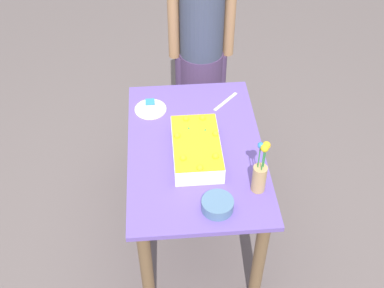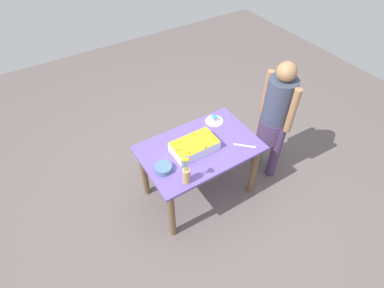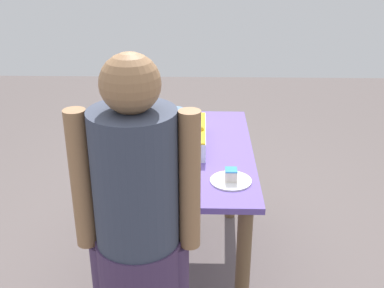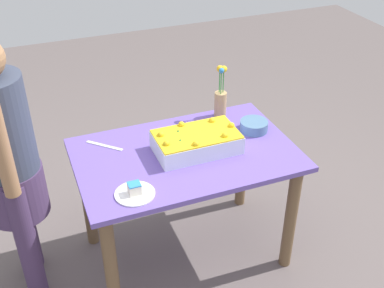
{
  "view_description": "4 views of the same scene",
  "coord_description": "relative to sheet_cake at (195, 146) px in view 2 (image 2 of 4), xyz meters",
  "views": [
    {
      "loc": [
        1.97,
        -0.18,
        2.65
      ],
      "look_at": [
        0.06,
        -0.02,
        0.83
      ],
      "focal_mm": 45.0,
      "sensor_mm": 36.0,
      "label": 1
    },
    {
      "loc": [
        1.19,
        1.74,
        2.93
      ],
      "look_at": [
        0.1,
        0.01,
        0.86
      ],
      "focal_mm": 28.0,
      "sensor_mm": 36.0,
      "label": 2
    },
    {
      "loc": [
        -2.36,
        -0.11,
        1.83
      ],
      "look_at": [
        0.03,
        -0.06,
        0.77
      ],
      "focal_mm": 45.0,
      "sensor_mm": 36.0,
      "label": 3
    },
    {
      "loc": [
        -0.76,
        -2.04,
        2.21
      ],
      "look_at": [
        0.03,
        -0.01,
        0.8
      ],
      "focal_mm": 45.0,
      "sensor_mm": 36.0,
      "label": 4
    }
  ],
  "objects": [
    {
      "name": "sheet_cake",
      "position": [
        0.0,
        0.0,
        0.0
      ],
      "size": [
        0.46,
        0.26,
        0.13
      ],
      "color": "white",
      "rests_on": "dining_table"
    },
    {
      "name": "serving_plate_with_slice",
      "position": [
        -0.42,
        -0.25,
        -0.04
      ],
      "size": [
        0.2,
        0.2,
        0.06
      ],
      "color": "white",
      "rests_on": "dining_table"
    },
    {
      "name": "person_standing",
      "position": [
        -0.96,
        0.11,
        0.05
      ],
      "size": [
        0.31,
        0.45,
        1.49
      ],
      "color": "#453156",
      "rests_on": "ground_plane"
    },
    {
      "name": "dining_table",
      "position": [
        -0.06,
        -0.0,
        -0.2
      ],
      "size": [
        1.2,
        0.77,
        0.75
      ],
      "color": "#664EA7",
      "rests_on": "ground_plane"
    },
    {
      "name": "flower_vase",
      "position": [
        0.28,
        0.29,
        0.06
      ],
      "size": [
        0.07,
        0.07,
        0.33
      ],
      "color": "tan",
      "rests_on": "dining_table"
    },
    {
      "name": "cake_knife",
      "position": [
        -0.46,
        0.22,
        -0.05
      ],
      "size": [
        0.18,
        0.17,
        0.0
      ],
      "primitive_type": "cube",
      "rotation": [
        0.0,
        0.0,
        2.37
      ],
      "color": "silver",
      "rests_on": "dining_table"
    },
    {
      "name": "ground_plane",
      "position": [
        -0.06,
        -0.0,
        -0.8
      ],
      "size": [
        8.0,
        8.0,
        0.0
      ],
      "primitive_type": "plane",
      "color": "#615654"
    },
    {
      "name": "fruit_bowl",
      "position": [
        0.39,
        0.07,
        -0.03
      ],
      "size": [
        0.16,
        0.16,
        0.06
      ],
      "primitive_type": "cylinder",
      "color": "slate",
      "rests_on": "dining_table"
    }
  ]
}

